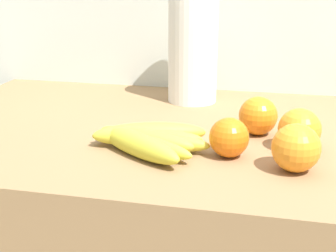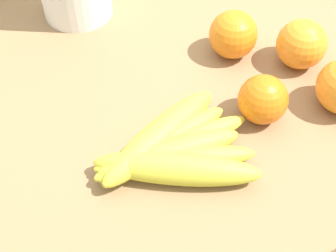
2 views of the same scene
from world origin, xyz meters
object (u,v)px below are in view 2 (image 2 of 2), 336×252
orange_back_left (301,44)px  orange_back_right (263,100)px  banana_bunch (170,151)px  orange_right (233,34)px

orange_back_left → orange_back_right: bearing=-152.9°
banana_bunch → orange_back_left: (0.26, 0.06, 0.02)m
orange_back_right → orange_back_left: 0.13m
banana_bunch → orange_back_right: size_ratio=3.23×
orange_back_right → orange_right: 0.13m
orange_back_left → orange_right: same height
banana_bunch → orange_back_right: bearing=1.2°
banana_bunch → orange_back_right: orange_back_right is taller
orange_back_right → orange_back_left: size_ratio=0.91×
orange_back_right → orange_right: bearing=72.1°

